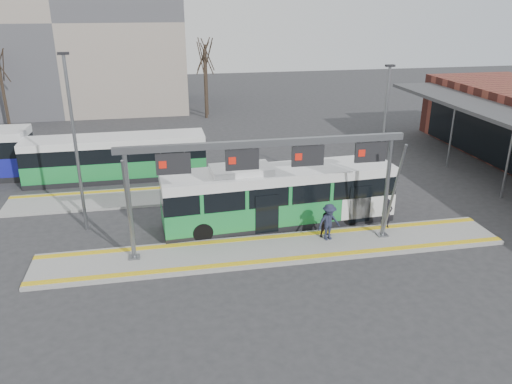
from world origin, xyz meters
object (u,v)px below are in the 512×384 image
(passenger_a, at_px, (387,213))
(passenger_b, at_px, (328,222))
(hero_bus, at_px, (278,196))
(passenger_c, at_px, (329,222))
(gantry, at_px, (268,163))

(passenger_a, relative_size, passenger_b, 1.01)
(hero_bus, height_order, passenger_a, hero_bus)
(passenger_c, bearing_deg, passenger_b, 66.56)
(gantry, xyz_separation_m, hero_bus, (1.18, 2.77, -2.78))
(passenger_a, xyz_separation_m, passenger_c, (-3.31, -0.70, 0.13))
(gantry, bearing_deg, hero_bus, 66.91)
(gantry, bearing_deg, passenger_c, 2.76)
(hero_bus, bearing_deg, passenger_a, -23.82)
(hero_bus, bearing_deg, gantry, -116.63)
(gantry, distance_m, passenger_a, 7.26)
(hero_bus, bearing_deg, passenger_c, -57.72)
(gantry, height_order, passenger_c, gantry)
(gantry, distance_m, passenger_b, 4.62)
(hero_bus, distance_m, passenger_c, 3.26)
(passenger_a, distance_m, passenger_c, 3.38)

